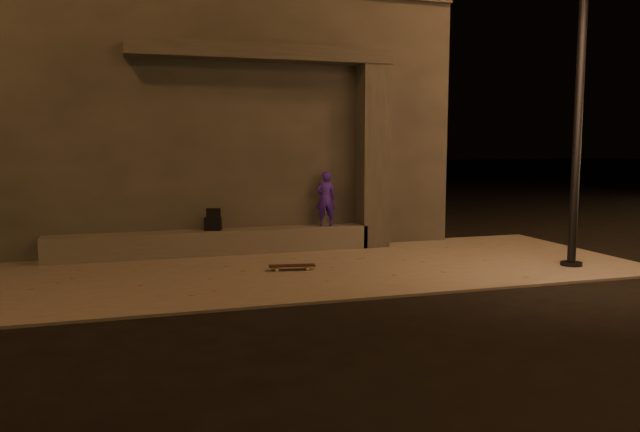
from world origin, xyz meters
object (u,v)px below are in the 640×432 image
object	(u,v)px
column	(372,157)
street_lamp_0	(583,14)
skateboard	(292,266)
skateboarder	(326,199)
backpack	(213,223)

from	to	relation	value
column	street_lamp_0	size ratio (longest dim) A/B	0.48
skateboard	street_lamp_0	distance (m)	6.29
skateboarder	column	bearing A→B (deg)	-173.57
backpack	street_lamp_0	xyz separation A→B (m)	(5.69, -2.92, 3.57)
column	skateboarder	distance (m)	1.28
backpack	street_lamp_0	bearing A→B (deg)	-8.63
column	skateboard	bearing A→B (deg)	-139.00
skateboarder	backpack	distance (m)	2.25
backpack	skateboard	xyz separation A→B (m)	(1.03, -1.89, -0.53)
skateboard	street_lamp_0	xyz separation A→B (m)	(4.66, -1.03, 4.09)
column	skateboarder	xyz separation A→B (m)	(-0.99, 0.00, -0.81)
skateboarder	street_lamp_0	size ratio (longest dim) A/B	0.14
backpack	street_lamp_0	distance (m)	7.32
backpack	skateboard	distance (m)	2.21
skateboard	backpack	bearing A→B (deg)	127.72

